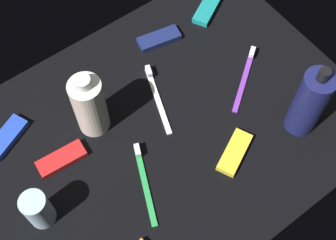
# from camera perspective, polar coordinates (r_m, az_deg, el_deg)

# --- Properties ---
(ground_plane) EXTENTS (0.84, 0.64, 0.01)m
(ground_plane) POSITION_cam_1_polar(r_m,az_deg,el_deg) (1.03, -0.00, -0.95)
(ground_plane) COLOR black
(lotion_bottle) EXTENTS (0.07, 0.07, 0.21)m
(lotion_bottle) POSITION_cam_1_polar(r_m,az_deg,el_deg) (0.99, 16.93, 2.05)
(lotion_bottle) COLOR navy
(lotion_bottle) RESTS_ON ground_plane
(bodywash_bottle) EXTENTS (0.07, 0.07, 0.18)m
(bodywash_bottle) POSITION_cam_1_polar(r_m,az_deg,el_deg) (0.97, -9.59, 1.79)
(bodywash_bottle) COLOR silver
(bodywash_bottle) RESTS_ON ground_plane
(deodorant_stick) EXTENTS (0.05, 0.05, 0.09)m
(deodorant_stick) POSITION_cam_1_polar(r_m,az_deg,el_deg) (0.94, -15.66, -10.52)
(deodorant_stick) COLOR silver
(deodorant_stick) RESTS_ON ground_plane
(toothbrush_white) EXTENTS (0.07, 0.17, 0.02)m
(toothbrush_white) POSITION_cam_1_polar(r_m,az_deg,el_deg) (1.06, -1.41, 3.04)
(toothbrush_white) COLOR white
(toothbrush_white) RESTS_ON ground_plane
(toothbrush_green) EXTENTS (0.08, 0.17, 0.02)m
(toothbrush_green) POSITION_cam_1_polar(r_m,az_deg,el_deg) (0.97, -2.96, -7.25)
(toothbrush_green) COLOR green
(toothbrush_green) RESTS_ON ground_plane
(toothbrush_purple) EXTENTS (0.15, 0.11, 0.02)m
(toothbrush_purple) POSITION_cam_1_polar(r_m,az_deg,el_deg) (1.10, 9.45, 5.42)
(toothbrush_purple) COLOR purple
(toothbrush_purple) RESTS_ON ground_plane
(snack_bar_teal) EXTENTS (0.11, 0.08, 0.01)m
(snack_bar_teal) POSITION_cam_1_polar(r_m,az_deg,el_deg) (1.21, 4.84, 13.43)
(snack_bar_teal) COLOR teal
(snack_bar_teal) RESTS_ON ground_plane
(snack_bar_red) EXTENTS (0.11, 0.05, 0.01)m
(snack_bar_red) POSITION_cam_1_polar(r_m,az_deg,el_deg) (1.01, -12.93, -4.69)
(snack_bar_red) COLOR red
(snack_bar_red) RESTS_ON ground_plane
(snack_bar_yellow) EXTENTS (0.11, 0.08, 0.01)m
(snack_bar_yellow) POSITION_cam_1_polar(r_m,az_deg,el_deg) (1.00, 8.17, -3.96)
(snack_bar_yellow) COLOR yellow
(snack_bar_yellow) RESTS_ON ground_plane
(snack_bar_navy) EXTENTS (0.11, 0.06, 0.01)m
(snack_bar_navy) POSITION_cam_1_polar(r_m,az_deg,el_deg) (1.15, -1.11, 9.94)
(snack_bar_navy) COLOR navy
(snack_bar_navy) RESTS_ON ground_plane
(snack_bar_blue) EXTENTS (0.11, 0.08, 0.01)m
(snack_bar_blue) POSITION_cam_1_polar(r_m,az_deg,el_deg) (1.06, -19.17, -2.01)
(snack_bar_blue) COLOR blue
(snack_bar_blue) RESTS_ON ground_plane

